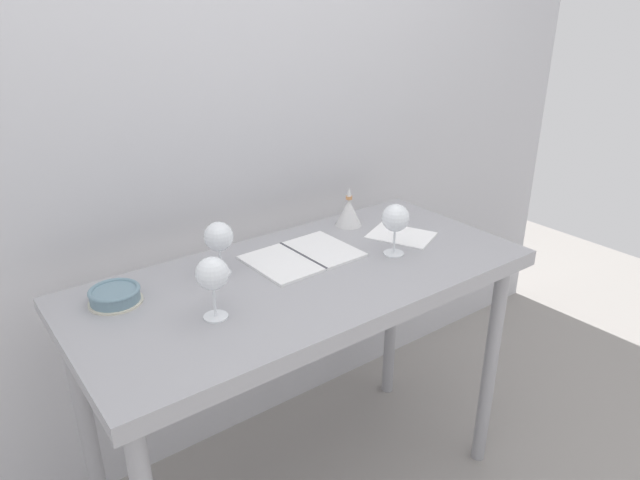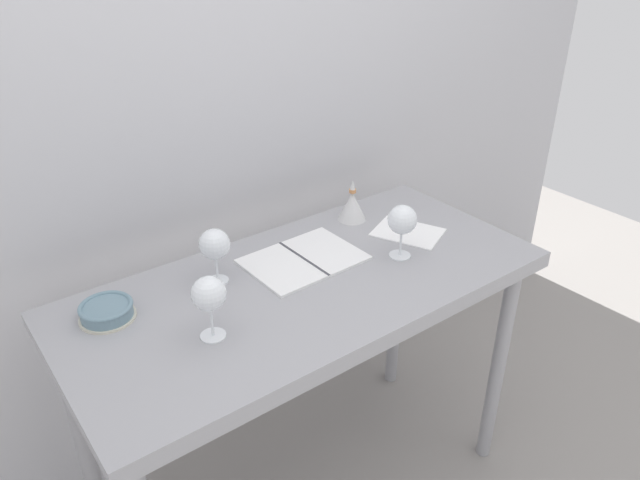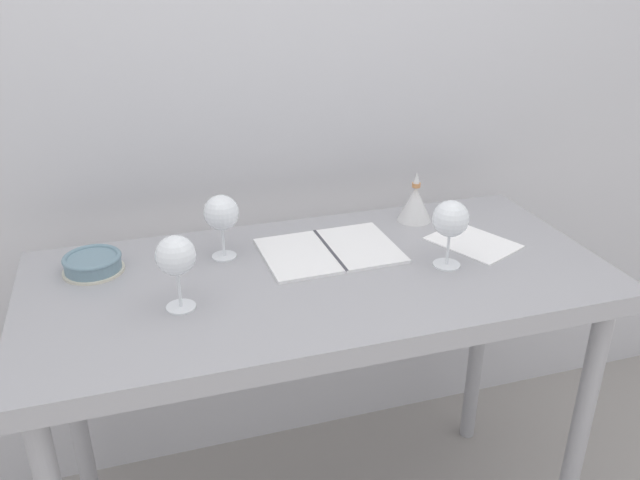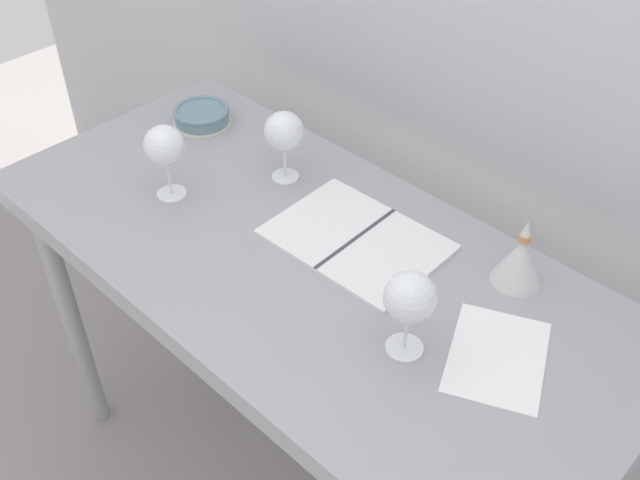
# 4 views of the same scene
# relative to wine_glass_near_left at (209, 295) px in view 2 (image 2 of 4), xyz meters

# --- Properties ---
(back_wall) EXTENTS (3.80, 0.04, 2.60)m
(back_wall) POSITION_rel_wine_glass_near_left_xyz_m (0.34, 0.57, 0.28)
(back_wall) COLOR #BDBDC2
(back_wall) RESTS_ON ground_plane
(steel_counter) EXTENTS (1.40, 0.65, 0.90)m
(steel_counter) POSITION_rel_wine_glass_near_left_xyz_m (0.34, 0.07, -0.23)
(steel_counter) COLOR #97979D
(steel_counter) RESTS_ON ground_plane
(wine_glass_near_left) EXTENTS (0.09, 0.09, 0.17)m
(wine_glass_near_left) POSITION_rel_wine_glass_near_left_xyz_m (0.00, 0.00, 0.00)
(wine_glass_near_left) COLOR white
(wine_glass_near_left) RESTS_ON steel_counter
(wine_glass_near_right) EXTENTS (0.09, 0.09, 0.17)m
(wine_glass_near_right) POSITION_rel_wine_glass_near_left_xyz_m (0.65, 0.01, -0.00)
(wine_glass_near_right) COLOR white
(wine_glass_near_right) RESTS_ON steel_counter
(wine_glass_far_left) EXTENTS (0.09, 0.09, 0.17)m
(wine_glass_far_left) POSITION_rel_wine_glass_near_left_xyz_m (0.13, 0.22, -0.01)
(wine_glass_far_left) COLOR white
(wine_glass_far_left) RESTS_ON steel_counter
(open_notebook) EXTENTS (0.35, 0.26, 0.01)m
(open_notebook) POSITION_rel_wine_glass_near_left_xyz_m (0.40, 0.17, -0.12)
(open_notebook) COLOR white
(open_notebook) RESTS_ON steel_counter
(tasting_sheet_upper) EXTENTS (0.24, 0.26, 0.00)m
(tasting_sheet_upper) POSITION_rel_wine_glass_near_left_xyz_m (0.77, 0.11, -0.12)
(tasting_sheet_upper) COLOR white
(tasting_sheet_upper) RESTS_ON steel_counter
(tasting_bowl) EXTENTS (0.15, 0.15, 0.04)m
(tasting_bowl) POSITION_rel_wine_glass_near_left_xyz_m (-0.18, 0.23, -0.10)
(tasting_bowl) COLOR beige
(tasting_bowl) RESTS_ON steel_counter
(decanter_funnel) EXTENTS (0.10, 0.10, 0.14)m
(decanter_funnel) POSITION_rel_wine_glass_near_left_xyz_m (0.69, 0.29, -0.07)
(decanter_funnel) COLOR silver
(decanter_funnel) RESTS_ON steel_counter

